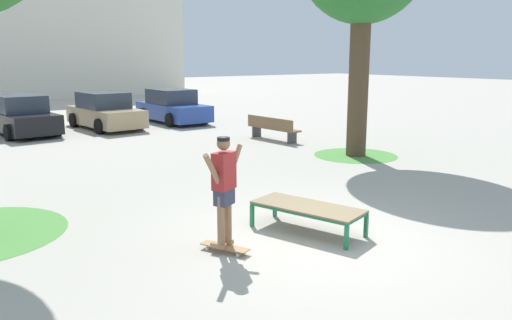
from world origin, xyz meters
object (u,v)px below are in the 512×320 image
Objects in this scene: car_black at (21,116)px; car_blue at (173,107)px; skate_box at (308,208)px; park_bench at (272,128)px; car_tan at (105,112)px; skater at (224,184)px; skateboard at (225,247)px.

car_black is 1.02× the size of car_blue.
skate_box is 0.84× the size of park_bench.
car_tan reaches higher than park_bench.
skate_box is at bearing -96.24° from car_tan.
park_bench is at bearing -44.06° from car_black.
car_blue is 1.76× the size of park_bench.
skate_box is 1.76m from skater.
skate_box is at bearing -83.87° from car_black.
skater is at bearing 114.90° from skateboard.
car_black reaches higher than skate_box.
car_black is at bearing 89.79° from skateboard.
skateboard is 0.19× the size of car_black.
park_bench reaches higher than skate_box.
skate_box is 1.20× the size of skater.
skater is at bearing -131.50° from park_bench.
car_tan is at bearing -5.13° from car_black.
skate_box is 2.52× the size of skateboard.
car_blue is at bearing 95.57° from park_bench.
car_black reaches higher than skateboard.
skater reaches higher than skateboard.
skater is 10.61m from park_bench.
car_black is at bearing 135.94° from park_bench.
skater is at bearing -90.22° from car_black.
park_bench is at bearing -59.49° from car_tan.
skateboard is at bearing -90.21° from car_black.
skateboard is 0.48× the size of skater.
skate_box is 14.52m from car_tan.
skater reaches higher than car_black.
park_bench is (0.64, -6.59, -0.24)m from car_blue.
car_blue is (6.32, -0.15, 0.00)m from car_black.
skater is (-0.00, 0.00, 0.99)m from skateboard.
skate_box is at bearing -124.01° from park_bench.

